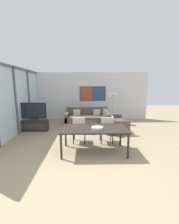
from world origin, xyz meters
name	(u,v)px	position (x,y,z in m)	size (l,w,h in m)	color
ground_plane	(92,171)	(0.00, 0.00, 0.00)	(24.00, 24.00, 0.00)	#9E896B
wall_back	(89,96)	(0.01, 5.71, 1.41)	(7.09, 0.09, 2.80)	silver
window_wall_left	(15,98)	(-3.04, 2.86, 1.53)	(0.07, 5.72, 2.80)	silver
area_rug	(87,131)	(-0.10, 3.21, 0.00)	(2.25, 2.11, 0.01)	gray
tv_console	(35,125)	(-2.49, 3.34, 0.25)	(1.23, 0.40, 0.49)	black
television	(34,112)	(-2.49, 3.34, 0.88)	(1.12, 0.20, 0.79)	#2D2D33
sofa_main	(87,118)	(-0.10, 4.59, 0.28)	(2.26, 0.95, 0.87)	#51473D
sofa_side	(113,124)	(1.10, 3.37, 0.28)	(0.95, 1.62, 0.87)	#51473D
coffee_table	(87,124)	(-0.10, 3.21, 0.30)	(0.94, 0.94, 0.40)	black
dining_table	(94,130)	(0.10, 1.06, 0.70)	(1.98, 1.05, 0.76)	black
dining_chair_left	(79,128)	(-0.39, 1.82, 0.53)	(0.46, 0.46, 0.95)	beige
dining_chair_centre	(107,129)	(0.59, 1.77, 0.53)	(0.46, 0.46, 0.95)	beige
fruit_bowl	(97,128)	(0.19, 0.94, 0.80)	(0.35, 0.35, 0.07)	#B7B2A8
floor_lamp	(113,97)	(1.31, 4.69, 1.40)	(0.38, 0.38, 1.62)	#2D2D33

